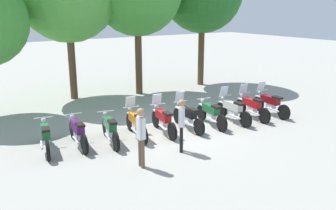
# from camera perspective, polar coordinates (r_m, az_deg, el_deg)

# --- Properties ---
(ground_plane) EXTENTS (80.00, 80.00, 0.00)m
(ground_plane) POSITION_cam_1_polar(r_m,az_deg,el_deg) (13.68, 1.16, -4.10)
(ground_plane) COLOR #9E9B93
(motorcycle_0) EXTENTS (0.75, 2.16, 0.99)m
(motorcycle_0) POSITION_cam_1_polar(r_m,az_deg,el_deg) (12.32, -18.82, -4.71)
(motorcycle_0) COLOR black
(motorcycle_0) RESTS_ON ground_plane
(motorcycle_1) EXTENTS (0.63, 2.19, 0.99)m
(motorcycle_1) POSITION_cam_1_polar(r_m,az_deg,el_deg) (12.46, -14.11, -4.11)
(motorcycle_1) COLOR black
(motorcycle_1) RESTS_ON ground_plane
(motorcycle_2) EXTENTS (0.74, 2.17, 0.99)m
(motorcycle_2) POSITION_cam_1_polar(r_m,az_deg,el_deg) (12.53, -9.18, -3.72)
(motorcycle_2) COLOR black
(motorcycle_2) RESTS_ON ground_plane
(motorcycle_3) EXTENTS (0.72, 2.17, 1.37)m
(motorcycle_3) POSITION_cam_1_polar(r_m,az_deg,el_deg) (12.98, -5.11, -2.84)
(motorcycle_3) COLOR black
(motorcycle_3) RESTS_ON ground_plane
(motorcycle_4) EXTENTS (0.71, 2.17, 1.37)m
(motorcycle_4) POSITION_cam_1_polar(r_m,az_deg,el_deg) (13.29, -0.77, -2.33)
(motorcycle_4) COLOR black
(motorcycle_4) RESTS_ON ground_plane
(motorcycle_5) EXTENTS (0.63, 2.19, 1.37)m
(motorcycle_5) POSITION_cam_1_polar(r_m,az_deg,el_deg) (13.74, 3.12, -1.76)
(motorcycle_5) COLOR black
(motorcycle_5) RESTS_ON ground_plane
(motorcycle_6) EXTENTS (0.70, 2.18, 0.99)m
(motorcycle_6) POSITION_cam_1_polar(r_m,az_deg,el_deg) (14.24, 6.82, -1.29)
(motorcycle_6) COLOR black
(motorcycle_6) RESTS_ON ground_plane
(motorcycle_7) EXTENTS (0.62, 2.19, 1.37)m
(motorcycle_7) POSITION_cam_1_polar(r_m,az_deg,el_deg) (14.81, 10.19, -0.72)
(motorcycle_7) COLOR black
(motorcycle_7) RESTS_ON ground_plane
(motorcycle_8) EXTENTS (0.67, 2.18, 1.37)m
(motorcycle_8) POSITION_cam_1_polar(r_m,az_deg,el_deg) (15.48, 13.11, -0.19)
(motorcycle_8) COLOR black
(motorcycle_8) RESTS_ON ground_plane
(motorcycle_9) EXTENTS (0.62, 2.19, 1.37)m
(motorcycle_9) POSITION_cam_1_polar(r_m,az_deg,el_deg) (16.16, 15.88, 0.27)
(motorcycle_9) COLOR black
(motorcycle_9) RESTS_ON ground_plane
(person_0) EXTENTS (0.25, 0.40, 1.79)m
(person_0) POSITION_cam_1_polar(r_m,az_deg,el_deg) (10.36, -4.29, -4.39)
(person_0) COLOR brown
(person_0) RESTS_ON ground_plane
(person_1) EXTENTS (0.32, 0.37, 1.74)m
(person_1) POSITION_cam_1_polar(r_m,az_deg,el_deg) (11.46, 2.16, -2.60)
(person_1) COLOR black
(person_1) RESTS_ON ground_plane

